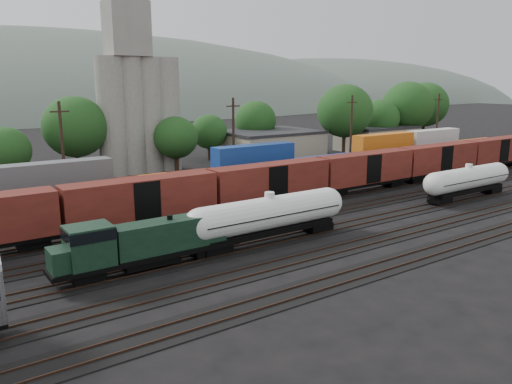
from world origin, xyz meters
TOP-DOWN VIEW (x-y plane):
  - ground at (0.00, 0.00)m, footprint 600.00×600.00m
  - tracks at (0.00, 0.00)m, footprint 180.00×33.20m
  - green_locomotive at (-13.51, -5.00)m, footprint 14.97×2.64m
  - tank_car_a at (-1.27, -5.00)m, footprint 16.73×2.99m
  - tank_car_b at (28.96, -5.00)m, footprint 15.68×2.81m
  - orange_locomotive at (-1.31, 10.00)m, footprint 16.16×2.69m
  - boxcar_string at (6.24, 5.00)m, footprint 169.00×2.90m
  - container_wall at (-1.66, 15.00)m, footprint 160.00×2.60m
  - grain_silo at (3.28, 36.00)m, footprint 13.40×5.00m
  - industrial_sheds at (6.63, 35.25)m, footprint 119.38×17.26m
  - tree_band at (6.81, 36.29)m, footprint 165.35×21.51m
  - utility_poles at (0.00, 22.00)m, footprint 122.20×0.36m
  - distant_hills at (23.92, 260.00)m, footprint 860.00×286.00m

SIDE VIEW (x-z plane):
  - distant_hills at x=23.92m, z-range -85.56..44.44m
  - ground at x=0.00m, z-range 0.00..0.00m
  - tracks at x=0.00m, z-range -0.05..0.15m
  - green_locomotive at x=-13.51m, z-range 0.30..4.27m
  - orange_locomotive at x=-1.31m, z-range 0.30..4.34m
  - tank_car_b at x=28.96m, z-range 0.40..4.51m
  - industrial_sheds at x=6.63m, z-range 0.01..5.11m
  - container_wall at x=-1.66m, z-range -0.30..5.50m
  - tank_car_a at x=-1.27m, z-range 0.42..4.80m
  - boxcar_string at x=6.24m, z-range 1.02..5.22m
  - utility_poles at x=0.00m, z-range 0.21..12.21m
  - tree_band at x=6.81m, z-range 0.66..15.20m
  - grain_silo at x=3.28m, z-range -3.24..25.76m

